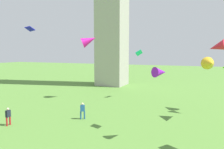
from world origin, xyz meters
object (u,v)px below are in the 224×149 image
kite_flying_3 (139,53)px  kite_flying_5 (217,47)px  kite_flying_1 (160,72)px  kite_flying_4 (210,63)px  person_3 (8,115)px  person_2 (83,110)px  kite_flying_0 (89,40)px  kite_flying_8 (30,29)px

kite_flying_3 → kite_flying_5: bearing=-109.7°
kite_flying_3 → kite_flying_1: bearing=-160.6°
kite_flying_1 → kite_flying_4: (3.81, 7.10, 0.46)m
person_3 → kite_flying_4: size_ratio=0.82×
person_2 → kite_flying_3: kite_flying_3 is taller
kite_flying_1 → kite_flying_0: bearing=-5.9°
person_3 → kite_flying_5: (19.38, 14.52, 7.02)m
person_2 → kite_flying_1: kite_flying_1 is taller
kite_flying_0 → kite_flying_4: size_ratio=1.40×
person_3 → kite_flying_3: 20.69m
kite_flying_4 → kite_flying_8: (-22.75, -1.66, 4.36)m
person_3 → kite_flying_3: kite_flying_3 is taller
kite_flying_1 → kite_flying_5: 13.17m
kite_flying_3 → kite_flying_5: kite_flying_5 is taller
person_2 → kite_flying_8: kite_flying_8 is taller
kite_flying_5 → person_3: bearing=-30.9°
kite_flying_4 → kite_flying_1: bearing=-131.7°
person_3 → kite_flying_0: size_ratio=0.59×
kite_flying_0 → kite_flying_5: 18.17m
person_3 → kite_flying_1: bearing=-83.5°
kite_flying_0 → kite_flying_4: (17.26, -5.01, -3.00)m
person_2 → kite_flying_4: 14.49m
person_2 → kite_flying_0: bearing=-101.8°
kite_flying_4 → kite_flying_8: kite_flying_8 is taller
person_3 → kite_flying_8: bearing=25.5°
kite_flying_0 → kite_flying_8: kite_flying_8 is taller
person_2 → kite_flying_8: 14.22m
kite_flying_3 → kite_flying_5: size_ratio=0.62×
person_3 → kite_flying_0: 16.72m
kite_flying_3 → kite_flying_4: (10.12, -8.33, -1.06)m
kite_flying_5 → kite_flying_8: bearing=-52.0°
person_2 → kite_flying_5: 18.11m
person_3 → person_2: bearing=-53.8°
person_2 → person_3: person_2 is taller
person_3 → kite_flying_8: 13.07m
kite_flying_1 → kite_flying_4: size_ratio=0.68×
person_2 → kite_flying_5: kite_flying_5 is taller
kite_flying_3 → kite_flying_4: size_ratio=0.72×
kite_flying_3 → kite_flying_5: 11.50m
kite_flying_3 → kite_flying_8: size_ratio=1.23×
kite_flying_0 → kite_flying_5: size_ratio=1.21×
kite_flying_0 → kite_flying_1: 18.42m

